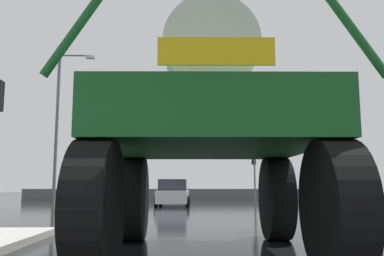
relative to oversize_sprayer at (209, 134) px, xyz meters
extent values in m
plane|color=black|center=(-1.00, 11.53, -2.04)|extent=(120.00, 120.00, 0.00)
cylinder|color=black|center=(-1.49, 1.93, -1.17)|extent=(0.53, 1.76, 1.75)
cylinder|color=black|center=(1.59, 1.85, -1.17)|extent=(0.53, 1.76, 1.75)
cylinder|color=black|center=(-1.58, -1.74, -1.17)|extent=(0.53, 1.76, 1.75)
cylinder|color=black|center=(1.49, -1.82, -1.17)|extent=(0.53, 1.76, 1.75)
cube|color=#195B23|center=(0.00, 0.05, 0.11)|extent=(3.69, 4.46, 0.83)
cube|color=#154E1E|center=(0.01, 0.51, 1.05)|extent=(1.26, 1.36, 1.05)
cylinder|color=silver|center=(-0.02, -0.59, 1.27)|extent=(1.52, 1.34, 1.49)
cylinder|color=#195B23|center=(-1.66, -1.87, 1.52)|extent=(1.38, 0.16, 2.05)
cylinder|color=#195B23|center=(1.56, -1.95, 1.51)|extent=(1.39, 0.16, 2.04)
cube|color=yellow|center=(-0.06, -2.16, 0.78)|extent=(1.48, 0.08, 0.36)
cube|color=silver|center=(-0.84, 17.27, -1.52)|extent=(1.90, 4.18, 0.70)
cube|color=#23282D|center=(-0.85, 17.12, -0.85)|extent=(1.66, 2.18, 0.64)
cylinder|color=black|center=(-1.62, 18.66, -1.74)|extent=(0.21, 0.61, 0.60)
cylinder|color=black|center=(0.08, 18.58, -1.74)|extent=(0.21, 0.61, 0.60)
cylinder|color=black|center=(-1.76, 15.97, -1.74)|extent=(0.21, 0.61, 0.60)
cylinder|color=black|center=(-0.06, 15.88, -1.74)|extent=(0.21, 0.61, 0.60)
sphere|color=red|center=(-5.50, 4.33, 1.82)|extent=(0.17, 0.17, 0.17)
sphere|color=#3C2403|center=(-5.50, 4.33, 1.55)|extent=(0.17, 0.17, 0.17)
sphere|color=black|center=(-5.50, 4.33, 1.28)|extent=(0.17, 0.17, 0.17)
cylinder|color=slate|center=(2.21, 3.93, -0.43)|extent=(0.11, 0.11, 3.22)
cube|color=black|center=(2.21, 4.14, 0.66)|extent=(0.24, 0.32, 0.84)
sphere|color=red|center=(2.21, 4.33, 0.93)|extent=(0.17, 0.17, 0.17)
sphere|color=#3C2403|center=(2.21, 4.33, 0.66)|extent=(0.17, 0.17, 0.17)
sphere|color=black|center=(2.21, 4.33, 0.39)|extent=(0.17, 0.17, 0.17)
cylinder|color=slate|center=(-5.81, 19.84, -0.17)|extent=(0.11, 0.11, 3.75)
cube|color=black|center=(-5.81, 20.06, 1.19)|extent=(0.24, 0.32, 0.84)
sphere|color=red|center=(-5.81, 20.25, 1.46)|extent=(0.17, 0.17, 0.17)
sphere|color=#3C2403|center=(-5.81, 20.25, 1.19)|extent=(0.17, 0.17, 0.17)
sphere|color=black|center=(-5.81, 20.25, 0.92)|extent=(0.17, 0.17, 0.17)
cylinder|color=slate|center=(4.41, 19.84, -0.31)|extent=(0.11, 0.11, 3.47)
cube|color=black|center=(4.41, 20.06, 0.90)|extent=(0.24, 0.32, 0.84)
sphere|color=red|center=(4.41, 20.25, 1.17)|extent=(0.17, 0.17, 0.17)
sphere|color=#3C2403|center=(4.41, 20.25, 0.90)|extent=(0.17, 0.17, 0.17)
sphere|color=black|center=(4.41, 20.25, 0.63)|extent=(0.17, 0.17, 0.17)
cylinder|color=slate|center=(-7.46, 16.39, 2.36)|extent=(0.18, 0.18, 8.81)
cylinder|color=slate|center=(-6.58, 16.39, 6.62)|extent=(1.77, 0.10, 0.10)
cube|color=silver|center=(-5.69, 16.39, 6.52)|extent=(0.50, 0.24, 0.16)
cube|color=#59595B|center=(-1.00, 27.61, -1.59)|extent=(24.60, 0.24, 0.90)
camera|label=1|loc=(-0.52, -7.20, -0.90)|focal=38.99mm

